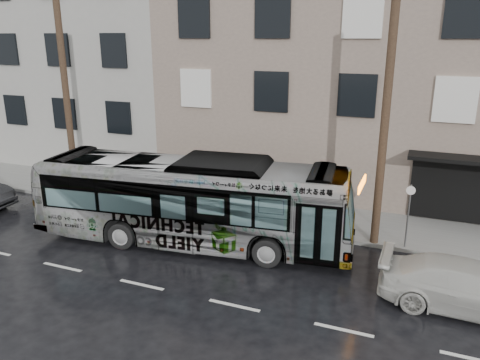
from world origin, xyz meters
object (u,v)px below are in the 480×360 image
at_px(sign_post, 408,216).
at_px(bus, 192,201).
at_px(utility_pole_rear, 67,103).
at_px(white_sedan, 468,287).
at_px(utility_pole_front, 385,124).

xyz_separation_m(sign_post, bus, (-7.60, -2.28, 0.33)).
bearing_deg(utility_pole_rear, white_sedan, -11.47).
height_order(utility_pole_front, bus, utility_pole_front).
bearing_deg(sign_post, bus, -163.34).
relative_size(utility_pole_rear, sign_post, 3.75).
relative_size(utility_pole_front, bus, 0.75).
relative_size(utility_pole_front, white_sedan, 1.83).
bearing_deg(white_sedan, sign_post, 29.11).
height_order(utility_pole_front, utility_pole_rear, same).
bearing_deg(bus, sign_post, -80.20).
bearing_deg(bus, white_sedan, -103.88).
xyz_separation_m(bus, white_sedan, (9.47, -1.17, -0.96)).
bearing_deg(bus, utility_pole_front, -77.58).
distance_m(sign_post, bus, 7.94).
distance_m(utility_pole_rear, sign_post, 15.46).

